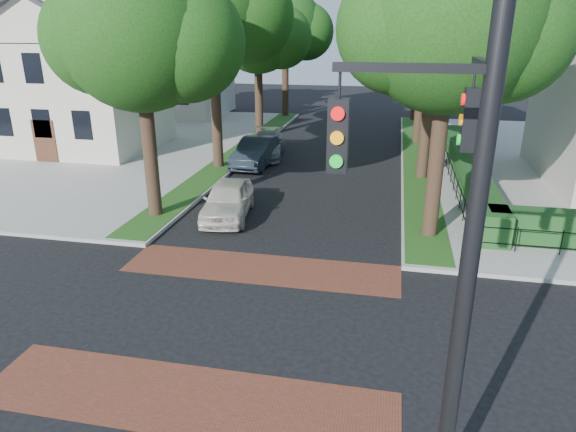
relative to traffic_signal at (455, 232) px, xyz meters
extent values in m
plane|color=black|center=(-4.89, 4.41, -4.71)|extent=(120.00, 120.00, 0.00)
cube|color=gray|center=(-24.39, 23.41, -4.63)|extent=(30.00, 30.00, 0.15)
cube|color=brown|center=(-4.89, 7.61, -4.70)|extent=(9.00, 2.20, 0.01)
cube|color=brown|center=(-4.89, 1.21, -4.70)|extent=(9.00, 2.20, 0.01)
cube|color=#274B15|center=(0.51, 23.51, -4.55)|extent=(1.60, 29.80, 0.02)
cube|color=#274B15|center=(-10.29, 23.51, -4.55)|extent=(1.60, 29.80, 0.02)
cylinder|color=black|center=(0.61, 11.41, -0.88)|extent=(0.56, 0.56, 7.35)
sphere|color=#17350E|center=(0.61, 11.41, 3.00)|extent=(6.20, 6.20, 6.20)
sphere|color=#17350E|center=(2.32, 11.71, 2.60)|extent=(4.65, 4.65, 4.65)
sphere|color=#17350E|center=(-0.94, 11.21, 2.70)|extent=(4.34, 4.34, 4.34)
sphere|color=#17350E|center=(0.71, 12.96, 3.50)|extent=(4.03, 4.03, 4.03)
cylinder|color=black|center=(0.61, 19.41, -0.71)|extent=(0.56, 0.56, 7.70)
sphere|color=#17350E|center=(0.61, 19.41, 3.36)|extent=(6.60, 6.60, 6.60)
sphere|color=#17350E|center=(2.43, 19.71, 2.96)|extent=(4.95, 4.95, 4.95)
sphere|color=#17350E|center=(-1.04, 19.21, 3.06)|extent=(4.62, 4.62, 4.62)
sphere|color=#17350E|center=(0.71, 21.06, 3.86)|extent=(4.29, 4.29, 4.29)
cylinder|color=black|center=(0.61, 28.41, -1.23)|extent=(0.56, 0.56, 6.65)
sphere|color=#17350E|center=(0.61, 28.41, 2.28)|extent=(5.80, 5.80, 5.80)
sphere|color=#17350E|center=(2.21, 28.71, 1.88)|extent=(4.35, 4.35, 4.35)
sphere|color=#17350E|center=(-0.84, 28.21, 1.98)|extent=(4.06, 4.06, 4.06)
sphere|color=#17350E|center=(0.71, 29.86, 2.78)|extent=(3.77, 3.77, 3.77)
cylinder|color=black|center=(0.61, 37.41, -1.06)|extent=(0.56, 0.56, 7.00)
sphere|color=#17350E|center=(0.61, 37.41, 2.64)|extent=(6.00, 6.00, 6.00)
sphere|color=#17350E|center=(2.26, 37.71, 2.24)|extent=(4.50, 4.50, 4.50)
sphere|color=#17350E|center=(-0.89, 37.21, 2.34)|extent=(4.20, 4.20, 4.20)
sphere|color=#17350E|center=(0.71, 38.91, 3.14)|extent=(3.90, 3.90, 3.90)
cylinder|color=black|center=(-10.39, 11.41, -1.06)|extent=(0.56, 0.56, 7.00)
sphere|color=#17350E|center=(-10.39, 11.41, 2.64)|extent=(6.00, 6.00, 6.00)
sphere|color=#17350E|center=(-8.74, 11.71, 2.24)|extent=(4.50, 4.50, 4.50)
sphere|color=#17350E|center=(-11.89, 11.21, 2.34)|extent=(4.20, 4.20, 4.20)
sphere|color=#17350E|center=(-10.29, 12.91, 3.14)|extent=(3.90, 3.90, 3.90)
cylinder|color=black|center=(-10.39, 19.41, -0.53)|extent=(0.56, 0.56, 8.05)
sphere|color=#17350E|center=(-10.39, 19.41, 3.72)|extent=(6.40, 6.40, 6.40)
sphere|color=#17350E|center=(-8.63, 19.71, 3.32)|extent=(4.80, 4.80, 4.80)
sphere|color=#17350E|center=(-11.99, 19.21, 3.42)|extent=(4.48, 4.48, 4.48)
cylinder|color=black|center=(-10.39, 28.41, -1.13)|extent=(0.56, 0.56, 6.86)
sphere|color=#17350E|center=(-10.39, 28.41, 2.50)|extent=(5.60, 5.60, 5.60)
sphere|color=#17350E|center=(-8.85, 28.71, 2.10)|extent=(4.20, 4.20, 4.20)
sphere|color=#17350E|center=(-11.79, 28.21, 2.20)|extent=(3.92, 3.92, 3.92)
sphere|color=#17350E|center=(-10.29, 29.81, 3.00)|extent=(3.64, 3.64, 3.64)
cylinder|color=black|center=(-10.39, 37.41, -0.99)|extent=(0.56, 0.56, 7.14)
sphere|color=#17350E|center=(-10.39, 37.41, 2.79)|extent=(6.20, 6.20, 6.20)
sphere|color=#17350E|center=(-8.68, 37.71, 2.39)|extent=(4.65, 4.65, 4.65)
sphere|color=#17350E|center=(-11.94, 37.21, 2.49)|extent=(4.34, 4.34, 4.34)
sphere|color=#17350E|center=(-10.29, 38.96, 3.29)|extent=(4.03, 4.03, 4.03)
cube|color=#153E19|center=(2.81, 19.41, -3.96)|extent=(1.00, 18.00, 1.20)
cube|color=beige|center=(-20.39, 22.41, -1.31)|extent=(9.00, 8.00, 6.50)
cube|color=brown|center=(-17.69, 20.81, 3.76)|extent=(0.80, 0.80, 3.64)
cube|color=#BDB7AA|center=(-20.39, 36.41, -1.31)|extent=(9.00, 8.00, 6.50)
cube|color=brown|center=(-17.69, 34.81, 3.76)|extent=(0.80, 0.80, 3.64)
cylinder|color=black|center=(0.21, -0.19, -0.56)|extent=(0.26, 0.26, 8.00)
cube|color=black|center=(-0.79, -0.19, 2.24)|extent=(2.00, 0.12, 0.12)
cube|color=black|center=(0.21, 0.71, 2.24)|extent=(0.12, 1.80, 0.12)
cube|color=black|center=(-1.69, -0.19, 1.34)|extent=(0.28, 0.22, 1.00)
cylinder|color=red|center=(-1.69, -0.32, 1.66)|extent=(0.18, 0.05, 0.18)
cylinder|color=orange|center=(-1.69, -0.32, 1.34)|extent=(0.18, 0.05, 0.18)
cylinder|color=#0CB226|center=(-1.69, -0.32, 1.02)|extent=(0.18, 0.05, 0.18)
cube|color=black|center=(0.21, 1.51, 1.34)|extent=(0.22, 0.28, 1.00)
cylinder|color=red|center=(0.08, 1.51, 1.66)|extent=(0.05, 0.18, 0.18)
cylinder|color=orange|center=(0.08, 1.51, 1.34)|extent=(0.05, 0.18, 0.18)
cylinder|color=#0CB226|center=(0.08, 1.51, 1.02)|extent=(0.05, 0.18, 0.18)
imported|color=silver|center=(-7.46, 12.10, -3.95)|extent=(2.35, 4.63, 1.51)
imported|color=#1F272E|center=(-8.49, 20.46, -3.90)|extent=(1.94, 4.96, 1.61)
imported|color=gray|center=(-8.49, 22.81, -3.98)|extent=(2.73, 5.23, 1.45)
camera|label=1|loc=(-0.96, -7.06, 2.72)|focal=32.00mm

